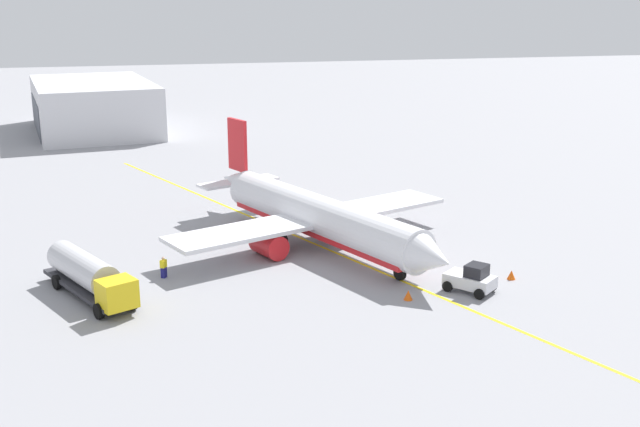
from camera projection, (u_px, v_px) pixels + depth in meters
name	position (u px, v px, depth m)	size (l,w,h in m)	color
ground_plane	(320.00, 246.00, 68.56)	(400.00, 400.00, 0.00)	#939399
airplane	(317.00, 217.00, 68.26)	(31.88, 27.25, 9.56)	white
fuel_tanker	(89.00, 275.00, 56.43)	(11.28, 7.12, 3.15)	#2D2D33
pushback_tug	(471.00, 279.00, 57.68)	(4.09, 3.92, 2.20)	silver
refueling_worker	(164.00, 268.00, 60.66)	(0.63, 0.59, 1.71)	navy
safety_cone_nose	(408.00, 295.00, 56.30)	(0.65, 0.65, 0.73)	#F2590F
safety_cone_wingtip	(511.00, 275.00, 60.42)	(0.66, 0.66, 0.73)	#F2590F
distant_hangar	(93.00, 106.00, 127.29)	(32.92, 21.94, 8.11)	silver
taxi_line_marking	(320.00, 246.00, 68.56)	(88.25, 0.30, 0.01)	yellow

